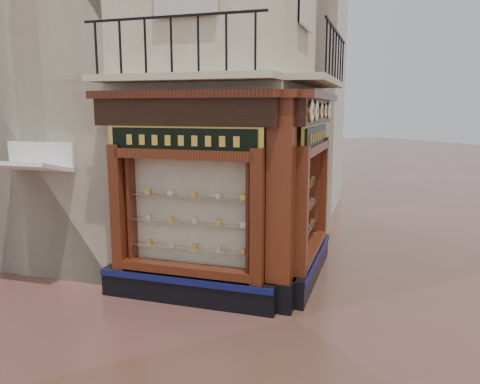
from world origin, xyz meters
TOP-DOWN VIEW (x-y plane):
  - ground at (0.00, 0.00)m, footprint 80.00×80.00m
  - main_building at (0.00, 6.16)m, footprint 11.31×11.31m
  - neighbour_left at (-2.47, 8.63)m, footprint 11.31×11.31m
  - neighbour_right at (2.47, 8.63)m, footprint 11.31×11.31m
  - shopfront_left at (-1.41, 1.57)m, footprint 2.86×2.86m
  - shopfront_right at (1.41, 1.57)m, footprint 2.86×2.86m
  - corner_pilaster at (0.00, 0.50)m, footprint 0.85×0.85m
  - balcony at (0.00, 1.49)m, footprint 5.94×2.97m
  - clock_a at (0.60, 0.50)m, footprint 0.33×0.33m
  - clock_b at (1.00, 0.90)m, footprint 0.32×0.32m
  - clock_c at (1.49, 1.39)m, footprint 0.26×0.26m
  - clock_d at (1.93, 1.83)m, footprint 0.25×0.25m
  - clock_e at (2.37, 2.27)m, footprint 0.30×0.30m
  - awning at (-3.95, 3.74)m, footprint 1.80×1.80m
  - signboard_left at (-1.46, 1.51)m, footprint 2.17×2.17m
  - signboard_right at (1.46, 1.51)m, footprint 2.03×2.03m

SIDE VIEW (x-z plane):
  - ground at x=0.00m, z-range 0.00..0.00m
  - awning at x=-3.95m, z-range -0.15..0.15m
  - corner_pilaster at x=0.00m, z-range -0.04..3.94m
  - shopfront_left at x=-1.41m, z-range -0.01..3.97m
  - shopfront_right at x=1.41m, z-range -0.01..3.97m
  - signboard_left at x=-1.46m, z-range 2.81..3.39m
  - signboard_right at x=1.46m, z-range 2.83..3.37m
  - clock_b at x=1.00m, z-range 3.42..3.82m
  - clock_c at x=1.49m, z-range 3.46..3.78m
  - clock_d at x=1.93m, z-range 3.47..3.77m
  - clock_e at x=2.37m, z-range 3.43..3.81m
  - clock_a at x=0.60m, z-range 3.41..3.83m
  - balcony at x=0.00m, z-range 3.70..4.73m
  - neighbour_left at x=-2.47m, z-range 0.00..11.00m
  - neighbour_right at x=2.47m, z-range 0.00..11.00m
  - main_building at x=0.00m, z-range 0.00..12.00m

